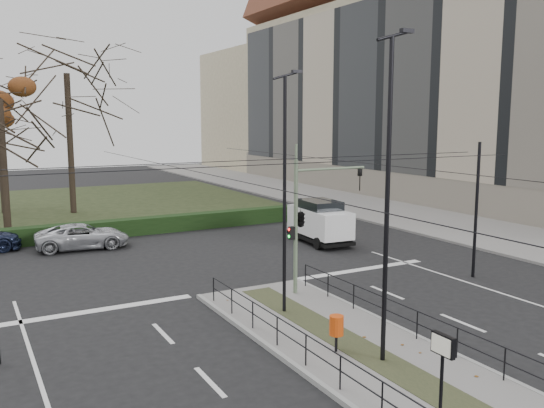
{
  "coord_description": "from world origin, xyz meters",
  "views": [
    {
      "loc": [
        -10.2,
        -15.56,
        6.98
      ],
      "look_at": [
        1.61,
        6.07,
        3.33
      ],
      "focal_mm": 38.0,
      "sensor_mm": 36.0,
      "label": 1
    }
  ],
  "objects_px": {
    "litter_bin": "(336,326)",
    "streetlamp_median_far": "(285,192)",
    "traffic_light": "(302,216)",
    "streetlamp_median_near": "(388,198)",
    "bare_tree_near": "(0,109)",
    "parked_car_fourth": "(83,236)",
    "bare_tree_center": "(67,84)",
    "info_panel": "(442,357)",
    "white_van": "(320,221)"
  },
  "relations": [
    {
      "from": "streetlamp_median_far",
      "to": "bare_tree_near",
      "type": "distance_m",
      "value": 22.02
    },
    {
      "from": "bare_tree_center",
      "to": "bare_tree_near",
      "type": "height_order",
      "value": "bare_tree_center"
    },
    {
      "from": "streetlamp_median_far",
      "to": "parked_car_fourth",
      "type": "distance_m",
      "value": 15.64
    },
    {
      "from": "info_panel",
      "to": "white_van",
      "type": "distance_m",
      "value": 20.5
    },
    {
      "from": "traffic_light",
      "to": "streetlamp_median_near",
      "type": "xyz_separation_m",
      "value": [
        -1.41,
        -6.74,
        1.62
      ]
    },
    {
      "from": "streetlamp_median_far",
      "to": "bare_tree_center",
      "type": "bearing_deg",
      "value": 95.66
    },
    {
      "from": "traffic_light",
      "to": "bare_tree_center",
      "type": "bearing_deg",
      "value": 100.05
    },
    {
      "from": "white_van",
      "to": "streetlamp_median_near",
      "type": "bearing_deg",
      "value": -116.96
    },
    {
      "from": "white_van",
      "to": "bare_tree_near",
      "type": "bearing_deg",
      "value": 144.95
    },
    {
      "from": "traffic_light",
      "to": "streetlamp_median_far",
      "type": "bearing_deg",
      "value": -135.96
    },
    {
      "from": "bare_tree_center",
      "to": "bare_tree_near",
      "type": "xyz_separation_m",
      "value": [
        -4.91,
        -6.39,
        -1.92
      ]
    },
    {
      "from": "info_panel",
      "to": "bare_tree_center",
      "type": "relative_size",
      "value": 0.17
    },
    {
      "from": "streetlamp_median_far",
      "to": "bare_tree_center",
      "type": "distance_m",
      "value": 27.43
    },
    {
      "from": "info_panel",
      "to": "streetlamp_median_far",
      "type": "bearing_deg",
      "value": 82.34
    },
    {
      "from": "info_panel",
      "to": "litter_bin",
      "type": "bearing_deg",
      "value": 81.5
    },
    {
      "from": "parked_car_fourth",
      "to": "white_van",
      "type": "bearing_deg",
      "value": -106.02
    },
    {
      "from": "streetlamp_median_far",
      "to": "bare_tree_near",
      "type": "bearing_deg",
      "value": 110.32
    },
    {
      "from": "parked_car_fourth",
      "to": "bare_tree_near",
      "type": "bearing_deg",
      "value": 35.34
    },
    {
      "from": "info_panel",
      "to": "parked_car_fourth",
      "type": "bearing_deg",
      "value": 97.57
    },
    {
      "from": "bare_tree_center",
      "to": "streetlamp_median_far",
      "type": "bearing_deg",
      "value": -84.34
    },
    {
      "from": "info_panel",
      "to": "parked_car_fourth",
      "type": "distance_m",
      "value": 23.57
    },
    {
      "from": "streetlamp_median_far",
      "to": "bare_tree_near",
      "type": "xyz_separation_m",
      "value": [
        -7.57,
        20.44,
        3.11
      ]
    },
    {
      "from": "litter_bin",
      "to": "streetlamp_median_far",
      "type": "distance_m",
      "value": 5.24
    },
    {
      "from": "streetlamp_median_near",
      "to": "streetlamp_median_far",
      "type": "bearing_deg",
      "value": 94.3
    },
    {
      "from": "streetlamp_median_far",
      "to": "white_van",
      "type": "bearing_deg",
      "value": 50.93
    },
    {
      "from": "streetlamp_median_near",
      "to": "parked_car_fourth",
      "type": "height_order",
      "value": "streetlamp_median_near"
    },
    {
      "from": "info_panel",
      "to": "streetlamp_median_far",
      "type": "distance_m",
      "value": 9.18
    },
    {
      "from": "traffic_light",
      "to": "streetlamp_median_near",
      "type": "height_order",
      "value": "streetlamp_median_near"
    },
    {
      "from": "litter_bin",
      "to": "info_panel",
      "type": "height_order",
      "value": "info_panel"
    },
    {
      "from": "streetlamp_median_near",
      "to": "white_van",
      "type": "relative_size",
      "value": 1.96
    },
    {
      "from": "litter_bin",
      "to": "bare_tree_center",
      "type": "distance_m",
      "value": 31.92
    },
    {
      "from": "traffic_light",
      "to": "white_van",
      "type": "bearing_deg",
      "value": 52.65
    },
    {
      "from": "parked_car_fourth",
      "to": "streetlamp_median_near",
      "type": "bearing_deg",
      "value": -160.51
    },
    {
      "from": "streetlamp_median_near",
      "to": "white_van",
      "type": "height_order",
      "value": "streetlamp_median_near"
    },
    {
      "from": "white_van",
      "to": "litter_bin",
      "type": "bearing_deg",
      "value": -121.53
    },
    {
      "from": "traffic_light",
      "to": "bare_tree_center",
      "type": "relative_size",
      "value": 0.39
    },
    {
      "from": "parked_car_fourth",
      "to": "bare_tree_center",
      "type": "height_order",
      "value": "bare_tree_center"
    },
    {
      "from": "traffic_light",
      "to": "bare_tree_near",
      "type": "height_order",
      "value": "bare_tree_near"
    },
    {
      "from": "parked_car_fourth",
      "to": "bare_tree_near",
      "type": "height_order",
      "value": "bare_tree_near"
    },
    {
      "from": "traffic_light",
      "to": "streetlamp_median_near",
      "type": "bearing_deg",
      "value": -101.85
    },
    {
      "from": "traffic_light",
      "to": "bare_tree_center",
      "type": "xyz_separation_m",
      "value": [
        -4.45,
        25.1,
        6.27
      ]
    },
    {
      "from": "traffic_light",
      "to": "bare_tree_center",
      "type": "height_order",
      "value": "bare_tree_center"
    },
    {
      "from": "litter_bin",
      "to": "white_van",
      "type": "bearing_deg",
      "value": 58.47
    },
    {
      "from": "parked_car_fourth",
      "to": "bare_tree_center",
      "type": "bearing_deg",
      "value": -1.42
    },
    {
      "from": "info_panel",
      "to": "streetlamp_median_near",
      "type": "distance_m",
      "value": 4.97
    },
    {
      "from": "traffic_light",
      "to": "bare_tree_near",
      "type": "xyz_separation_m",
      "value": [
        -9.36,
        18.71,
        4.35
      ]
    },
    {
      "from": "streetlamp_median_far",
      "to": "bare_tree_center",
      "type": "relative_size",
      "value": 0.63
    },
    {
      "from": "info_panel",
      "to": "parked_car_fourth",
      "type": "height_order",
      "value": "info_panel"
    },
    {
      "from": "streetlamp_median_near",
      "to": "parked_car_fourth",
      "type": "xyz_separation_m",
      "value": [
        -4.66,
        19.57,
        -4.15
      ]
    },
    {
      "from": "streetlamp_median_near",
      "to": "traffic_light",
      "type": "bearing_deg",
      "value": 78.15
    }
  ]
}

